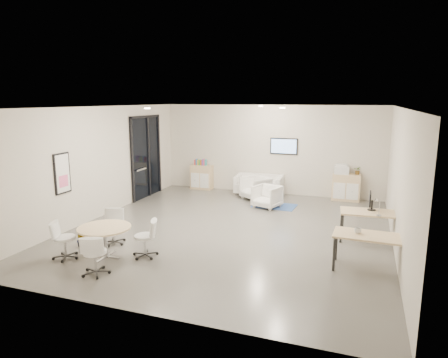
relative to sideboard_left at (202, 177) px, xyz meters
name	(u,v)px	position (x,y,z in m)	size (l,w,h in m)	color
room_shell	(231,170)	(2.60, -4.26, 1.14)	(9.60, 10.60, 4.80)	#54514C
glass_door	(146,154)	(-1.35, -1.75, 1.04)	(0.09, 1.90, 2.85)	black
artwork	(62,174)	(-1.37, -5.86, 1.09)	(0.05, 0.54, 1.04)	black
wall_tv	(284,146)	(3.10, 0.20, 1.29)	(0.98, 0.06, 0.58)	black
ceiling_spots	(234,107)	(2.40, -3.43, 2.72)	(3.14, 4.14, 0.03)	#FFEAC6
sideboard_left	(202,177)	(0.00, 0.00, 0.00)	(0.82, 0.43, 0.92)	#D7B681
sideboard_right	(346,187)	(5.32, -0.01, 0.00)	(0.91, 0.44, 0.91)	#D7B681
books	(201,162)	(-0.04, 0.00, 0.57)	(0.48, 0.14, 0.22)	red
printer	(341,169)	(5.13, 0.00, 0.61)	(0.51, 0.44, 0.34)	white
loveseat	(259,185)	(2.31, -0.18, -0.12)	(1.69, 0.89, 0.62)	white
blue_rug	(274,206)	(3.18, -1.54, -0.45)	(1.36, 0.90, 0.01)	navy
armchair_left	(256,187)	(2.37, -0.86, -0.03)	(0.84, 0.78, 0.86)	white
armchair_right	(267,195)	(2.99, -1.79, -0.07)	(0.76, 0.71, 0.78)	white
desk_rear	(371,215)	(6.08, -3.99, 0.21)	(1.48, 0.83, 0.75)	#D7B681
desk_front	(370,239)	(6.03, -5.74, 0.20)	(1.43, 0.76, 0.73)	#D7B681
monitor	(370,201)	(6.04, -3.84, 0.52)	(0.20, 0.50, 0.44)	black
round_table	(104,231)	(0.63, -6.97, 0.15)	(1.14, 1.14, 0.69)	#D7B681
meeting_chairs	(105,239)	(0.63, -6.97, -0.05)	(2.33, 2.33, 0.82)	white
plant_cabinet	(358,171)	(5.66, 0.02, 0.56)	(0.26, 0.28, 0.22)	#3F7F3F
plant_floor	(81,243)	(-0.31, -6.62, -0.39)	(0.19, 0.34, 0.15)	#3F7F3F
cup	(358,230)	(5.79, -5.71, 0.34)	(0.14, 0.11, 0.14)	white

